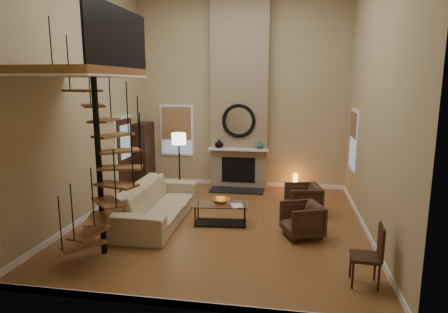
% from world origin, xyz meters
% --- Properties ---
extents(ground, '(6.00, 6.50, 0.01)m').
position_xyz_m(ground, '(0.00, 0.00, -0.01)').
color(ground, '#9A6231').
rests_on(ground, ground).
extents(back_wall, '(6.00, 0.02, 5.50)m').
position_xyz_m(back_wall, '(0.00, 3.25, 2.75)').
color(back_wall, tan).
rests_on(back_wall, ground).
extents(front_wall, '(6.00, 0.02, 5.50)m').
position_xyz_m(front_wall, '(0.00, -3.25, 2.75)').
color(front_wall, tan).
rests_on(front_wall, ground).
extents(left_wall, '(0.02, 6.50, 5.50)m').
position_xyz_m(left_wall, '(-3.00, 0.00, 2.75)').
color(left_wall, tan).
rests_on(left_wall, ground).
extents(right_wall, '(0.02, 6.50, 5.50)m').
position_xyz_m(right_wall, '(3.00, 0.00, 2.75)').
color(right_wall, tan).
rests_on(right_wall, ground).
extents(baseboard_back, '(6.00, 0.02, 0.12)m').
position_xyz_m(baseboard_back, '(0.00, 3.24, 0.06)').
color(baseboard_back, white).
rests_on(baseboard_back, ground).
extents(baseboard_front, '(6.00, 0.02, 0.12)m').
position_xyz_m(baseboard_front, '(0.00, -3.24, 0.06)').
color(baseboard_front, white).
rests_on(baseboard_front, ground).
extents(baseboard_left, '(0.02, 6.50, 0.12)m').
position_xyz_m(baseboard_left, '(-2.99, 0.00, 0.06)').
color(baseboard_left, white).
rests_on(baseboard_left, ground).
extents(baseboard_right, '(0.02, 6.50, 0.12)m').
position_xyz_m(baseboard_right, '(2.99, 0.00, 0.06)').
color(baseboard_right, white).
rests_on(baseboard_right, ground).
extents(chimney_breast, '(1.60, 0.38, 5.50)m').
position_xyz_m(chimney_breast, '(0.00, 3.06, 2.75)').
color(chimney_breast, '#8B745A').
rests_on(chimney_breast, ground).
extents(hearth, '(1.50, 0.60, 0.04)m').
position_xyz_m(hearth, '(0.00, 2.57, 0.02)').
color(hearth, black).
rests_on(hearth, ground).
extents(firebox, '(0.95, 0.02, 0.72)m').
position_xyz_m(firebox, '(0.00, 2.86, 0.55)').
color(firebox, black).
rests_on(firebox, chimney_breast).
extents(mantel, '(1.70, 0.18, 0.06)m').
position_xyz_m(mantel, '(0.00, 2.78, 1.15)').
color(mantel, white).
rests_on(mantel, chimney_breast).
extents(mirror_frame, '(0.94, 0.10, 0.94)m').
position_xyz_m(mirror_frame, '(0.00, 2.84, 1.95)').
color(mirror_frame, black).
rests_on(mirror_frame, chimney_breast).
extents(mirror_disc, '(0.80, 0.01, 0.80)m').
position_xyz_m(mirror_disc, '(0.00, 2.85, 1.95)').
color(mirror_disc, white).
rests_on(mirror_disc, chimney_breast).
extents(vase_left, '(0.24, 0.24, 0.25)m').
position_xyz_m(vase_left, '(-0.55, 2.82, 1.30)').
color(vase_left, black).
rests_on(vase_left, mantel).
extents(vase_right, '(0.20, 0.20, 0.21)m').
position_xyz_m(vase_right, '(0.60, 2.82, 1.28)').
color(vase_right, '#195751').
rests_on(vase_right, mantel).
extents(window_back, '(1.02, 0.06, 1.52)m').
position_xyz_m(window_back, '(-1.90, 3.22, 1.62)').
color(window_back, white).
rests_on(window_back, back_wall).
extents(window_right, '(0.06, 1.02, 1.52)m').
position_xyz_m(window_right, '(2.97, 2.00, 1.63)').
color(window_right, white).
rests_on(window_right, right_wall).
extents(entry_door, '(0.10, 1.05, 2.16)m').
position_xyz_m(entry_door, '(-2.95, 1.80, 1.05)').
color(entry_door, white).
rests_on(entry_door, ground).
extents(loft, '(1.70, 2.20, 1.09)m').
position_xyz_m(loft, '(-2.04, -1.80, 3.24)').
color(loft, '#92592F').
rests_on(loft, left_wall).
extents(spiral_stair, '(1.47, 1.47, 4.06)m').
position_xyz_m(spiral_stair, '(-1.78, -1.79, 1.78)').
color(spiral_stair, black).
rests_on(spiral_stair, ground).
extents(hutch, '(0.38, 0.80, 1.79)m').
position_xyz_m(hutch, '(-2.79, 2.82, 0.95)').
color(hutch, black).
rests_on(hutch, ground).
extents(sofa, '(1.18, 2.94, 0.85)m').
position_xyz_m(sofa, '(-1.42, -0.04, 0.40)').
color(sofa, tan).
rests_on(sofa, ground).
extents(armchair_near, '(0.91, 0.89, 0.70)m').
position_xyz_m(armchair_near, '(1.83, 0.91, 0.35)').
color(armchair_near, '#3F291D').
rests_on(armchair_near, ground).
extents(armchair_far, '(0.93, 0.92, 0.66)m').
position_xyz_m(armchair_far, '(1.76, -0.44, 0.35)').
color(armchair_far, '#3F291D').
rests_on(armchair_far, ground).
extents(coffee_table, '(1.24, 0.70, 0.45)m').
position_xyz_m(coffee_table, '(-0.01, -0.01, 0.28)').
color(coffee_table, silver).
rests_on(coffee_table, ground).
extents(bowl, '(0.39, 0.39, 0.10)m').
position_xyz_m(bowl, '(-0.01, 0.04, 0.50)').
color(bowl, orange).
rests_on(bowl, coffee_table).
extents(book, '(0.31, 0.36, 0.03)m').
position_xyz_m(book, '(0.34, -0.16, 0.46)').
color(book, gray).
rests_on(book, coffee_table).
extents(floor_lamp, '(0.37, 0.37, 1.70)m').
position_xyz_m(floor_lamp, '(-1.45, 1.88, 1.41)').
color(floor_lamp, black).
rests_on(floor_lamp, ground).
extents(accent_lamp, '(0.13, 0.13, 0.46)m').
position_xyz_m(accent_lamp, '(1.61, 2.93, 0.25)').
color(accent_lamp, orange).
rests_on(accent_lamp, ground).
extents(side_chair, '(0.46, 0.44, 0.94)m').
position_xyz_m(side_chair, '(2.65, -2.18, 0.53)').
color(side_chair, black).
rests_on(side_chair, ground).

